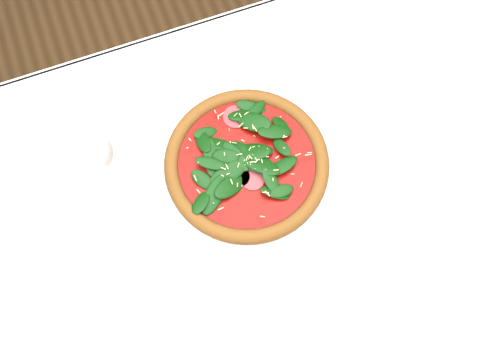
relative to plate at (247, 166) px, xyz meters
name	(u,v)px	position (x,y,z in m)	size (l,w,h in m)	color
ground	(237,296)	(-0.06, -0.10, -0.76)	(6.00, 6.00, 0.00)	brown
dining_table	(235,246)	(-0.06, -0.10, -0.11)	(1.21, 0.81, 0.75)	white
plate	(247,166)	(0.00, 0.00, 0.00)	(0.32, 0.32, 0.01)	white
pizza	(247,162)	(0.00, 0.00, 0.02)	(0.30, 0.30, 0.04)	#975324
wine_glass	(83,153)	(-0.23, 0.05, 0.15)	(0.09, 0.09, 0.22)	silver
saucer_far	(405,15)	(0.39, 0.18, 0.00)	(0.15, 0.15, 0.01)	white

